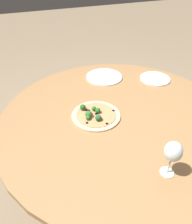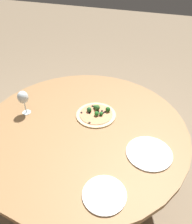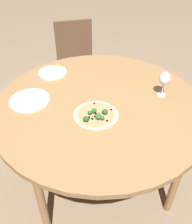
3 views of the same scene
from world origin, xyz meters
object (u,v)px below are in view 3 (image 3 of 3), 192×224
pizza (96,115)px  plate_near (53,73)px  chair (76,61)px  wine_glass (165,79)px  plate_far (30,100)px

pizza → plate_near: bearing=113.5°
chair → plate_near: bearing=-114.4°
chair → pizza: 1.21m
pizza → wine_glass: (0.48, 0.15, 0.12)m
chair → plate_near: 0.70m
wine_glass → plate_near: bearing=149.9°
pizza → chair: bearing=90.4°
plate_near → pizza: bearing=-66.5°
plate_far → wine_glass: bearing=-5.4°
chair → plate_far: bearing=-115.9°
pizza → wine_glass: size_ratio=1.56×
wine_glass → plate_far: size_ratio=0.68×
wine_glass → plate_far: 0.91m
chair → wine_glass: size_ratio=4.71×
chair → wine_glass: bearing=-67.6°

